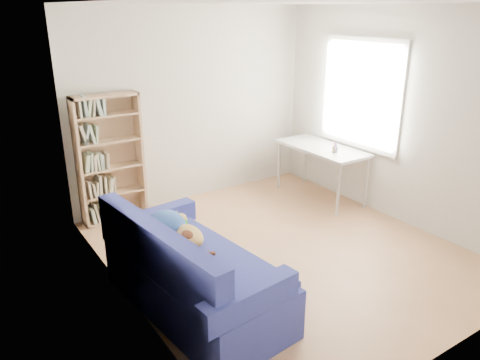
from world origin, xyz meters
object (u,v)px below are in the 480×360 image
(sofa, at_px, (190,274))
(pen_cup, at_px, (335,148))
(desk, at_px, (322,151))
(bookshelf, at_px, (110,164))

(sofa, bearing_deg, pen_cup, 14.57)
(desk, distance_m, pen_cup, 0.32)
(sofa, height_order, pen_cup, sofa)
(sofa, bearing_deg, bookshelf, 81.57)
(sofa, relative_size, desk, 1.44)
(bookshelf, height_order, desk, bookshelf)
(bookshelf, xyz_separation_m, desk, (2.68, -0.91, -0.06))
(desk, bearing_deg, sofa, -154.34)
(bookshelf, height_order, pen_cup, bookshelf)
(desk, xyz_separation_m, pen_cup, (-0.05, -0.29, 0.12))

